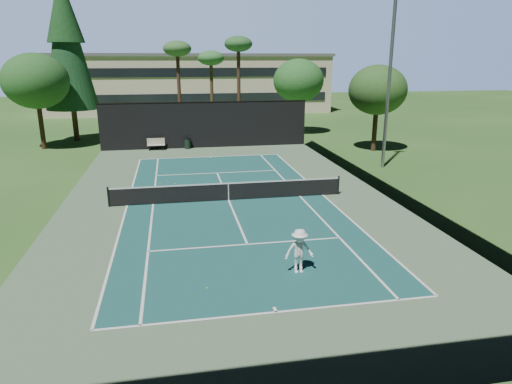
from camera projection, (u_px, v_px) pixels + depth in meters
ground at (229, 200)px, 25.38m from camera, size 160.00×160.00×0.00m
apron_slab at (229, 200)px, 25.38m from camera, size 18.00×32.00×0.01m
court_surface at (229, 200)px, 25.38m from camera, size 10.97×23.77×0.01m
court_lines at (229, 200)px, 25.37m from camera, size 11.07×23.87×0.01m
tennis_net at (228, 191)px, 25.22m from camera, size 12.90×0.10×1.10m
fence at (228, 165)px, 24.88m from camera, size 18.04×32.05×4.03m
player at (299, 251)px, 16.63m from camera, size 1.10×0.65×1.68m
tennis_ball_a at (207, 288)px, 15.62m from camera, size 0.06×0.06×0.06m
tennis_ball_b at (175, 184)px, 28.64m from camera, size 0.07×0.07×0.07m
tennis_ball_c at (250, 190)px, 27.34m from camera, size 0.07×0.07×0.07m
tennis_ball_d at (160, 183)px, 28.76m from camera, size 0.06×0.06×0.06m
park_bench at (156, 144)px, 39.21m from camera, size 1.50×0.45×1.02m
trash_bin at (188, 143)px, 39.80m from camera, size 0.56×0.56×0.95m
pine_tree at (66, 36)px, 41.37m from camera, size 4.80×4.80×15.00m
palm_a at (177, 52)px, 45.38m from camera, size 2.80×2.80×9.32m
palm_b at (211, 61)px, 48.11m from camera, size 2.80×2.80×8.42m
palm_c at (238, 48)px, 45.36m from camera, size 2.80×2.80×9.77m
decid_tree_a at (298, 81)px, 46.36m from camera, size 5.12×5.12×7.62m
decid_tree_b at (378, 90)px, 37.71m from camera, size 4.80×4.80×7.14m
decid_tree_c at (36, 81)px, 38.32m from camera, size 5.44×5.44×8.09m
campus_building at (190, 82)px, 67.59m from camera, size 40.50×12.50×8.30m
light_pole at (390, 76)px, 31.31m from camera, size 0.90×0.25×12.22m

